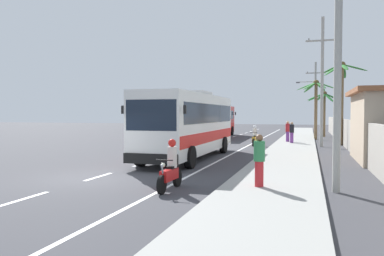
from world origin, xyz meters
The scene contains 17 objects.
ground_plane centered at (0.00, 0.00, 0.00)m, with size 160.00×160.00×0.00m, color #3A3A3F.
sidewalk_kerb centered at (6.80, 10.00, 0.07)m, with size 3.20×90.00×0.14m, color #999993.
lane_markings centered at (2.11, 14.89, 0.00)m, with size 3.51×71.41×0.01m.
boundary_wall centered at (10.60, 14.00, 1.04)m, with size 0.24×60.00×2.08m, color #9E998E.
coach_bus_foreground centered at (1.52, 7.57, 1.99)m, with size 2.99×11.15×3.82m.
coach_bus_far_lane centered at (-1.85, 27.26, 1.89)m, with size 3.09×11.06×3.64m.
motorcycle_beside_bus centered at (3.84, 17.19, 0.65)m, with size 0.56×1.96×1.59m.
motorcycle_trailing centered at (3.63, -1.19, 0.67)m, with size 0.56×1.96×1.66m.
pedestrian_near_kerb centered at (6.57, 19.07, 1.03)m, with size 0.36×0.36×1.71m.
pedestrian_midwalk centered at (6.18, 20.45, 1.05)m, with size 0.36×0.36×1.74m.
pedestrian_far_walk centered at (6.42, -0.50, 1.03)m, with size 0.36×0.36×1.69m.
utility_pole_nearest centered at (8.78, -0.02, 5.24)m, with size 2.49×0.24×9.98m.
utility_pole_mid centered at (8.81, 17.54, 5.06)m, with size 2.44×0.24×9.74m.
utility_pole_far centered at (8.47, 35.10, 4.62)m, with size 3.35×0.24×8.65m.
palm_nearest centered at (9.42, 31.03, 3.66)m, with size 3.86×3.94×4.97m.
palm_second centered at (10.32, 19.51, 4.58)m, with size 3.45×3.72×6.62m.
palm_third centered at (8.48, 25.94, 4.22)m, with size 3.71×3.41×5.78m.
Camera 1 is at (7.97, -12.85, 2.48)m, focal length 35.79 mm.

